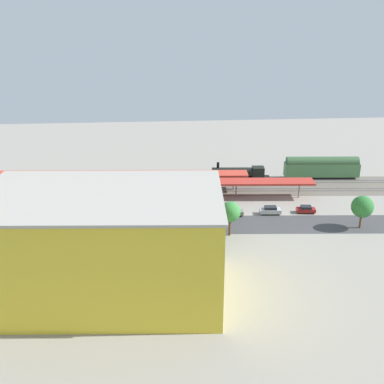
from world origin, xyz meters
name	(u,v)px	position (x,y,z in m)	size (l,w,h in m)	color
ground_plane	(166,220)	(0.00, 0.00, 0.00)	(188.77, 188.77, 0.00)	gray
rail_bed	(163,186)	(0.00, -20.63, 0.00)	(117.98, 13.91, 0.01)	#665E54
street_asphalt	(166,225)	(0.00, 2.19, 0.00)	(117.98, 9.00, 0.01)	#424244
track_rails	(163,186)	(0.00, -20.63, 0.18)	(117.69, 15.84, 0.12)	#9E9EA8
platform_canopy_near	(173,182)	(-2.10, -12.69, 3.92)	(65.94, 9.11, 4.18)	#B73328
platform_canopy_far	(111,174)	(12.71, -18.91, 4.15)	(66.53, 9.06, 4.42)	#C63D2D
locomotive	(241,174)	(-20.22, -23.58, 1.71)	(15.03, 3.48, 4.83)	black
passenger_coach	(322,167)	(-41.43, -23.58, 3.06)	(19.54, 4.27, 5.82)	black
parked_car_0	(306,210)	(-30.56, -1.60, 0.70)	(4.26, 2.33, 1.57)	black
parked_car_1	(270,211)	(-22.68, -1.55, 0.78)	(4.67, 2.16, 1.75)	black
parked_car_2	(234,212)	(-14.63, -1.34, 0.80)	(4.19, 2.06, 1.79)	black
parked_car_3	(203,214)	(-7.94, -0.97, 0.69)	(4.80, 2.06, 1.56)	black
construction_building	(104,246)	(9.86, 26.43, 8.08)	(34.77, 20.73, 16.15)	yellow
construction_roof_slab	(100,195)	(9.86, 26.43, 16.35)	(35.37, 21.33, 0.40)	#ADA89E
box_truck_0	(41,238)	(23.40, 9.79, 1.64)	(8.83, 3.45, 3.38)	black
box_truck_1	(50,238)	(21.74, 10.11, 1.70)	(10.47, 3.91, 3.48)	black
box_truck_2	(74,239)	(17.26, 11.02, 1.76)	(9.84, 3.38, 3.62)	black
street_tree_0	(25,215)	(26.59, 6.97, 5.18)	(6.23, 6.23, 8.31)	brown
street_tree_1	(362,207)	(-39.21, 6.73, 4.61)	(4.44, 4.44, 6.85)	brown
street_tree_2	(209,215)	(-8.29, 7.46, 4.24)	(4.86, 4.86, 6.69)	brown
street_tree_3	(230,212)	(-12.33, 7.91, 4.94)	(4.01, 4.01, 6.98)	brown
traffic_light	(188,213)	(-4.18, 7.11, 4.59)	(0.50, 0.36, 6.97)	#333333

